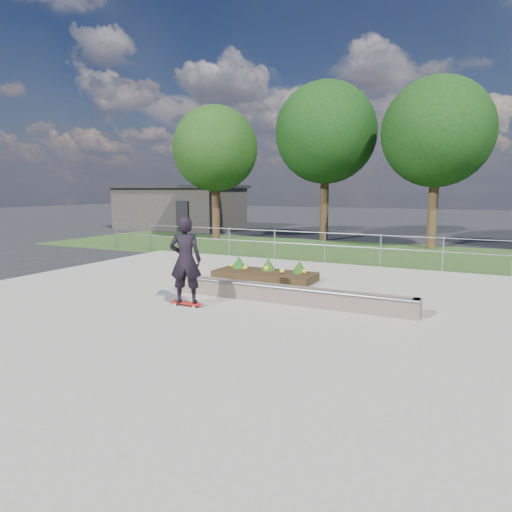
{
  "coord_description": "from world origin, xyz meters",
  "views": [
    {
      "loc": [
        5.12,
        -8.34,
        2.71
      ],
      "look_at": [
        0.2,
        1.5,
        1.1
      ],
      "focal_mm": 32.0,
      "sensor_mm": 36.0,
      "label": 1
    }
  ],
  "objects": [
    {
      "name": "tree_mid_left",
      "position": [
        -2.5,
        15.0,
        5.61
      ],
      "size": [
        5.25,
        5.25,
        8.25
      ],
      "color": "black",
      "rests_on": "ground"
    },
    {
      "name": "grind_ledge",
      "position": [
        1.08,
        1.34,
        0.26
      ],
      "size": [
        6.0,
        0.44,
        0.43
      ],
      "color": "brown",
      "rests_on": "concrete_slab"
    },
    {
      "name": "skateboarder",
      "position": [
        -0.86,
        0.05,
        1.12
      ],
      "size": [
        0.85,
        0.71,
        2.06
      ],
      "color": "white",
      "rests_on": "concrete_slab"
    },
    {
      "name": "fence",
      "position": [
        0.0,
        7.5,
        0.77
      ],
      "size": [
        20.06,
        0.06,
        1.2
      ],
      "color": "gray",
      "rests_on": "ground"
    },
    {
      "name": "grass_verge",
      "position": [
        0.0,
        11.0,
        0.01
      ],
      "size": [
        30.0,
        8.0,
        0.02
      ],
      "primitive_type": "cube",
      "color": "#29471C",
      "rests_on": "ground"
    },
    {
      "name": "building",
      "position": [
        -14.0,
        18.0,
        1.51
      ],
      "size": [
        8.4,
        5.4,
        3.0
      ],
      "color": "#2D2A28",
      "rests_on": "ground"
    },
    {
      "name": "ground",
      "position": [
        0.0,
        0.0,
        0.0
      ],
      "size": [
        120.0,
        120.0,
        0.0
      ],
      "primitive_type": "plane",
      "color": "black",
      "rests_on": "ground"
    },
    {
      "name": "tree_far_left",
      "position": [
        -8.0,
        13.0,
        4.85
      ],
      "size": [
        4.55,
        4.55,
        7.15
      ],
      "color": "#372016",
      "rests_on": "ground"
    },
    {
      "name": "planter_bed",
      "position": [
        -0.58,
        3.67,
        0.24
      ],
      "size": [
        3.0,
        1.2,
        0.61
      ],
      "color": "black",
      "rests_on": "concrete_slab"
    },
    {
      "name": "tree_mid_right",
      "position": [
        3.0,
        14.0,
        5.23
      ],
      "size": [
        4.9,
        4.9,
        7.7
      ],
      "color": "#352615",
      "rests_on": "ground"
    },
    {
      "name": "concrete_slab",
      "position": [
        0.0,
        0.0,
        0.03
      ],
      "size": [
        15.0,
        15.0,
        0.06
      ],
      "primitive_type": "cube",
      "color": "gray",
      "rests_on": "ground"
    }
  ]
}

